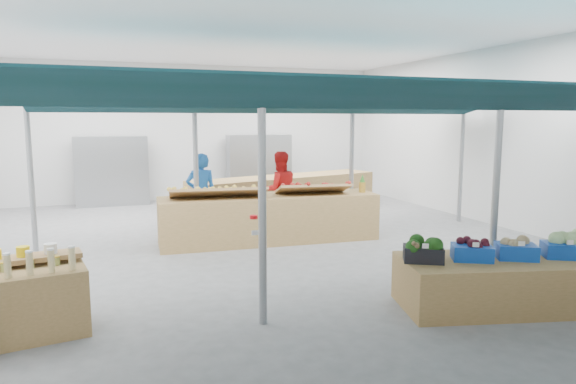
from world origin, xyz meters
The scene contains 21 objects.
floor centered at (0.00, 0.00, 0.00)m, with size 13.00×13.00×0.00m, color slate.
hall centered at (0.00, 1.44, 2.65)m, with size 13.00×13.00×13.00m.
pole_grid centered at (0.75, -1.75, 1.81)m, with size 10.00×4.60×3.00m.
awnings centered at (0.75, -1.75, 2.78)m, with size 9.50×7.08×0.30m.
back_shelving_left centered at (-2.50, 6.00, 1.00)m, with size 2.00×0.50×2.00m, color #B23F33.
back_shelving_right centered at (2.00, 6.00, 1.00)m, with size 2.00×0.50×2.00m, color #B23F33.
bottle_shelf centered at (-3.93, -3.41, 0.43)m, with size 1.88×1.32×1.07m.
veg_counter centered at (2.52, -4.65, 0.33)m, with size 3.41×1.14×0.66m, color olive.
fruit_counter centered at (0.43, 0.10, 0.48)m, with size 4.47×1.06×0.96m, color olive.
far_counter centered at (1.90, 3.21, 0.49)m, with size 5.48×1.10×0.99m, color olive.
vendor_left centered at (-0.77, 1.20, 0.89)m, with size 0.65×0.43×1.79m, color #17509B.
vendor_right centered at (1.03, 1.20, 0.89)m, with size 0.87×0.68×1.79m, color red.
crate_broccoli centered at (1.10, -4.29, 0.82)m, with size 0.61×0.55×0.35m.
crate_beets centered at (1.75, -4.45, 0.80)m, with size 0.61×0.55×0.29m.
crate_celeriac centered at (2.34, -4.61, 0.81)m, with size 0.61×0.55×0.31m.
crate_cabbage centered at (2.98, -4.77, 0.82)m, with size 0.61×0.55×0.35m.
sparrow centered at (0.93, -4.37, 0.91)m, with size 0.12×0.09×0.11m.
pole_ribbon centered at (-0.75, -2.77, 1.08)m, with size 0.12×0.12×0.28m.
apple_heap_yellow centered at (-0.64, 0.06, 1.12)m, with size 1.98×0.94×0.27m.
apple_heap_red centered at (1.32, -0.07, 1.12)m, with size 1.58×0.89×0.27m.
pineapple centered at (2.44, -0.14, 1.14)m, with size 0.14×0.14×0.39m.
Camera 1 is at (-2.80, -9.80, 2.50)m, focal length 32.00 mm.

